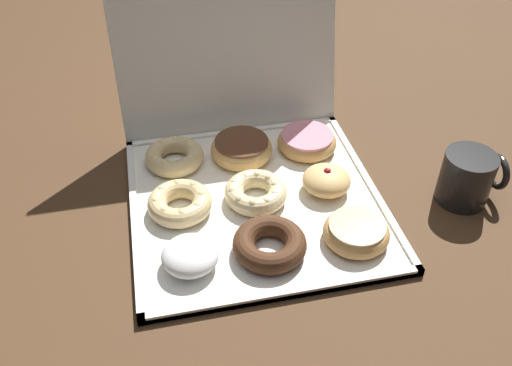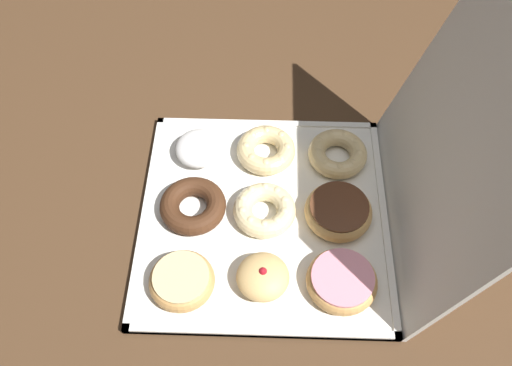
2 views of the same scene
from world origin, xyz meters
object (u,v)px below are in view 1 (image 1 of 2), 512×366
cruller_donut_4 (255,193)px  pink_frosted_donut_8 (307,141)px  glazed_ring_donut_2 (356,232)px  cruller_donut_3 (180,202)px  chocolate_cake_ring_donut_1 (270,244)px  cruller_donut_6 (174,156)px  jelly_filled_donut_5 (327,182)px  chocolate_frosted_donut_7 (241,148)px  powdered_filled_donut_0 (190,255)px  coffee_mug (468,177)px  donut_box (256,202)px

cruller_donut_4 → pink_frosted_donut_8: cruller_donut_4 is taller
cruller_donut_4 → pink_frosted_donut_8: size_ratio=0.95×
glazed_ring_donut_2 → cruller_donut_3: (-0.27, 0.13, 0.00)m
chocolate_cake_ring_donut_1 → cruller_donut_6: same height
pink_frosted_donut_8 → cruller_donut_4: bearing=-135.8°
jelly_filled_donut_5 → chocolate_frosted_donut_7: 0.19m
powdered_filled_donut_0 → coffee_mug: bearing=7.2°
cruller_donut_4 → pink_frosted_donut_8: (0.13, 0.13, -0.00)m
chocolate_cake_ring_donut_1 → cruller_donut_4: same height
glazed_ring_donut_2 → cruller_donut_4: bearing=137.2°
pink_frosted_donut_8 → cruller_donut_3: bearing=-154.3°
coffee_mug → jelly_filled_donut_5: bearing=165.8°
cruller_donut_4 → coffee_mug: size_ratio=1.01×
cruller_donut_3 → jelly_filled_donut_5: size_ratio=1.29×
glazed_ring_donut_2 → jelly_filled_donut_5: size_ratio=1.25×
pink_frosted_donut_8 → coffee_mug: (0.24, -0.19, 0.02)m
powdered_filled_donut_0 → pink_frosted_donut_8: 0.37m
donut_box → cruller_donut_6: size_ratio=3.92×
donut_box → powdered_filled_donut_0: size_ratio=4.92×
glazed_ring_donut_2 → powdered_filled_donut_0: bearing=179.2°
glazed_ring_donut_2 → cruller_donut_6: (-0.27, 0.27, -0.00)m
cruller_donut_6 → pink_frosted_donut_8: size_ratio=0.96×
pink_frosted_donut_8 → jelly_filled_donut_5: bearing=-90.7°
powdered_filled_donut_0 → cruller_donut_3: (-0.00, 0.13, -0.00)m
powdered_filled_donut_0 → coffee_mug: 0.50m
jelly_filled_donut_5 → cruller_donut_6: 0.30m
chocolate_cake_ring_donut_1 → cruller_donut_6: bearing=115.4°
powdered_filled_donut_0 → pink_frosted_donut_8: powdered_filled_donut_0 is taller
donut_box → coffee_mug: size_ratio=3.99×
chocolate_cake_ring_donut_1 → cruller_donut_6: 0.29m
cruller_donut_6 → chocolate_cake_ring_donut_1: bearing=-64.6°
powdered_filled_donut_0 → jelly_filled_donut_5: size_ratio=1.03×
coffee_mug → chocolate_cake_ring_donut_1: bearing=-170.5°
chocolate_frosted_donut_7 → glazed_ring_donut_2: bearing=-62.0°
cruller_donut_6 → pink_frosted_donut_8: (0.26, -0.01, 0.00)m
powdered_filled_donut_0 → glazed_ring_donut_2: size_ratio=0.82×
donut_box → chocolate_frosted_donut_7: size_ratio=3.67×
powdered_filled_donut_0 → cruller_donut_3: powdered_filled_donut_0 is taller
cruller_donut_3 → cruller_donut_4: (0.13, -0.00, 0.00)m
pink_frosted_donut_8 → glazed_ring_donut_2: bearing=-88.5°
jelly_filled_donut_5 → pink_frosted_donut_8: size_ratio=0.75×
donut_box → jelly_filled_donut_5: (0.13, -0.00, 0.03)m
cruller_donut_3 → pink_frosted_donut_8: size_ratio=0.96×
chocolate_cake_ring_donut_1 → chocolate_frosted_donut_7: chocolate_frosted_donut_7 is taller
cruller_donut_4 → coffee_mug: (0.37, -0.06, 0.02)m
donut_box → chocolate_cake_ring_donut_1: 0.13m
donut_box → chocolate_frosted_donut_7: (-0.00, 0.13, 0.02)m
powdered_filled_donut_0 → cruller_donut_3: size_ratio=0.80×
glazed_ring_donut_2 → cruller_donut_4: size_ratio=0.97×
donut_box → chocolate_cake_ring_donut_1: bearing=-92.3°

